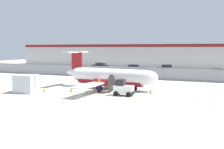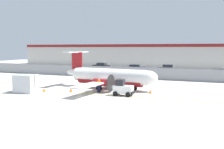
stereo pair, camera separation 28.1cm
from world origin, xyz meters
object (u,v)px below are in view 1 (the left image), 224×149
object	(u,v)px
parked_car_2	(166,68)
commuter_airplane	(111,77)
baggage_tug	(123,88)
cargo_container	(26,84)
parked_car_0	(100,66)
parked_car_1	(134,68)
traffic_cone_near_right	(71,89)
ground_crew_worker	(99,85)
traffic_cone_near_left	(151,91)
parked_car_3	(218,73)
traffic_cone_far_left	(130,86)
traffic_cone_far_right	(44,89)

from	to	relation	value
parked_car_2	commuter_airplane	bearing A→B (deg)	77.85
baggage_tug	cargo_container	size ratio (longest dim) A/B	0.88
baggage_tug	parked_car_2	distance (m)	30.30
parked_car_0	baggage_tug	bearing A→B (deg)	120.48
cargo_container	parked_car_1	distance (m)	30.70
commuter_airplane	parked_car_1	distance (m)	24.04
traffic_cone_near_right	ground_crew_worker	bearing A→B (deg)	14.77
baggage_tug	cargo_container	bearing A→B (deg)	-168.36
baggage_tug	traffic_cone_near_left	bearing A→B (deg)	43.92
traffic_cone_near_left	parked_car_1	size ratio (longest dim) A/B	0.15
parked_car_3	parked_car_0	bearing A→B (deg)	156.08
cargo_container	parked_car_2	world-z (taller)	cargo_container
commuter_airplane	traffic_cone_far_left	xyz separation A→B (m)	(2.21, 1.48, -1.29)
baggage_tug	parked_car_2	xyz separation A→B (m)	(0.25, 30.30, 0.04)
ground_crew_worker	traffic_cone_far_right	xyz separation A→B (m)	(-6.51, -2.13, -0.64)
parked_car_0	parked_car_3	bearing A→B (deg)	164.64
traffic_cone_near_right	traffic_cone_far_right	distance (m)	3.36
parked_car_1	cargo_container	bearing A→B (deg)	-105.20
cargo_container	parked_car_1	bearing A→B (deg)	72.57
baggage_tug	parked_car_0	bearing A→B (deg)	117.91
parked_car_3	cargo_container	bearing A→B (deg)	-138.13
traffic_cone_far_left	parked_car_0	distance (m)	29.99
parked_car_1	parked_car_2	size ratio (longest dim) A/B	1.00
baggage_tug	traffic_cone_near_right	bearing A→B (deg)	179.48
traffic_cone_far_right	parked_car_1	bearing A→B (deg)	83.37
traffic_cone_far_left	traffic_cone_far_right	bearing A→B (deg)	-143.35
traffic_cone_near_right	commuter_airplane	bearing A→B (deg)	47.12
traffic_cone_near_left	parked_car_2	world-z (taller)	parked_car_2
parked_car_1	traffic_cone_far_right	bearing A→B (deg)	-102.24
baggage_tug	cargo_container	xyz separation A→B (m)	(-11.70, -2.40, 0.24)
ground_crew_worker	parked_car_1	xyz separation A→B (m)	(-3.14, 26.91, -0.06)
ground_crew_worker	parked_car_0	world-z (taller)	same
parked_car_0	parked_car_2	xyz separation A→B (m)	(16.73, -0.89, 0.00)
commuter_airplane	parked_car_0	size ratio (longest dim) A/B	3.76
traffic_cone_far_left	parked_car_1	world-z (taller)	parked_car_1
parked_car_0	traffic_cone_far_right	bearing A→B (deg)	104.02
parked_car_3	baggage_tug	bearing A→B (deg)	-121.60
traffic_cone_near_right	baggage_tug	bearing A→B (deg)	-0.57
traffic_cone_near_left	traffic_cone_far_left	xyz separation A→B (m)	(-3.52, 3.06, 0.00)
traffic_cone_near_left	parked_car_0	distance (m)	34.46
traffic_cone_far_left	traffic_cone_far_right	xyz separation A→B (m)	(-9.07, -6.75, 0.00)
cargo_container	parked_car_2	size ratio (longest dim) A/B	0.61
commuter_airplane	baggage_tug	bearing A→B (deg)	-46.88
traffic_cone_near_left	parked_car_1	distance (m)	26.98
parked_car_2	traffic_cone_near_right	bearing A→B (deg)	71.93
parked_car_1	baggage_tug	bearing A→B (deg)	-82.32
baggage_tug	parked_car_1	distance (m)	28.64
parked_car_1	traffic_cone_far_left	bearing A→B (deg)	-81.29
parked_car_0	parked_car_2	size ratio (longest dim) A/B	0.99
baggage_tug	parked_car_2	bearing A→B (deg)	89.59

